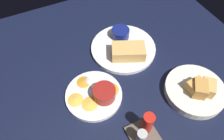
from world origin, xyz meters
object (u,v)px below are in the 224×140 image
plate_sandwich_main (123,48)px  ramekin_dark_sauce (120,33)px  ramekin_light_gravy (104,93)px  spoon_by_gravy_ramekin (89,84)px  condiment_caddy (145,130)px  sandwich_half_near (128,52)px  bread_basket_rear (196,90)px  plate_chips_companion (94,95)px  spoon_by_dark_ramekin (127,45)px

plate_sandwich_main → ramekin_dark_sauce: 6.73cm
ramekin_light_gravy → spoon_by_gravy_ramekin: size_ratio=0.80×
plate_sandwich_main → condiment_caddy: condiment_caddy is taller
ramekin_dark_sauce → condiment_caddy: size_ratio=0.80×
condiment_caddy → ramekin_dark_sauce: bearing=-107.3°
sandwich_half_near → ramekin_light_gravy: sandwich_half_near is taller
ramekin_dark_sauce → spoon_by_gravy_ramekin: 27.21cm
plate_sandwich_main → bread_basket_rear: 32.88cm
plate_chips_companion → plate_sandwich_main: bearing=-142.3°
sandwich_half_near → spoon_by_dark_ramekin: bearing=-113.8°
plate_chips_companion → spoon_by_gravy_ramekin: size_ratio=2.03×
sandwich_half_near → ramekin_light_gravy: bearing=38.2°
spoon_by_dark_ramekin → plate_chips_companion: bearing=35.5°
spoon_by_dark_ramekin → plate_chips_companion: spoon_by_dark_ramekin is taller
spoon_by_gravy_ramekin → ramekin_light_gravy: bearing=111.8°
spoon_by_dark_ramekin → ramekin_light_gravy: size_ratio=1.25×
spoon_by_dark_ramekin → condiment_caddy: 37.31cm
sandwich_half_near → spoon_by_dark_ramekin: (-2.23, -5.06, -2.04)cm
ramekin_light_gravy → spoon_by_dark_ramekin: bearing=-136.0°
ramekin_dark_sauce → bread_basket_rear: (-11.56, 35.94, -1.57)cm
spoon_by_dark_ramekin → plate_chips_companion: size_ratio=0.49×
bread_basket_rear → condiment_caddy: size_ratio=2.24×
plate_chips_companion → ramekin_light_gravy: ramekin_light_gravy is taller
plate_sandwich_main → spoon_by_gravy_ramekin: spoon_by_gravy_ramekin is taller
ramekin_dark_sauce → ramekin_light_gravy: ramekin_light_gravy is taller
ramekin_dark_sauce → spoon_by_dark_ramekin: ramekin_dark_sauce is taller
bread_basket_rear → condiment_caddy: (24.27, 4.91, 1.19)cm
plate_chips_companion → bread_basket_rear: bread_basket_rear is taller
spoon_by_gravy_ramekin → spoon_by_dark_ramekin: bearing=-152.9°
ramekin_dark_sauce → bread_basket_rear: bread_basket_rear is taller
sandwich_half_near → plate_chips_companion: 22.25cm
spoon_by_dark_ramekin → condiment_caddy: size_ratio=1.04×
ramekin_dark_sauce → ramekin_light_gravy: (18.51, 23.79, 0.13)cm
plate_sandwich_main → bread_basket_rear: size_ratio=1.26×
spoon_by_dark_ramekin → condiment_caddy: condiment_caddy is taller
ramekin_light_gravy → sandwich_half_near: bearing=-141.8°
plate_sandwich_main → spoon_by_dark_ramekin: (-1.69, 0.01, 1.16)cm
plate_sandwich_main → plate_chips_companion: size_ratio=1.33×
sandwich_half_near → spoon_by_dark_ramekin: sandwich_half_near is taller
ramekin_light_gravy → condiment_caddy: condiment_caddy is taller
sandwich_half_near → spoon_by_gravy_ramekin: sandwich_half_near is taller
spoon_by_dark_ramekin → ramekin_light_gravy: ramekin_light_gravy is taller
spoon_by_gravy_ramekin → bread_basket_rear: size_ratio=0.47×
spoon_by_dark_ramekin → plate_chips_companion: 26.61cm
plate_sandwich_main → spoon_by_gravy_ramekin: bearing=29.1°
bread_basket_rear → sandwich_half_near: bearing=-61.4°
ramekin_light_gravy → plate_chips_companion: bearing=-39.8°
spoon_by_dark_ramekin → ramekin_dark_sauce: bearing=-88.9°
sandwich_half_near → bread_basket_rear: bearing=118.6°
spoon_by_gravy_ramekin → plate_sandwich_main: bearing=-150.9°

